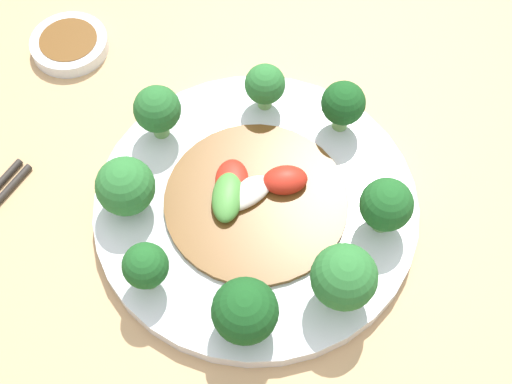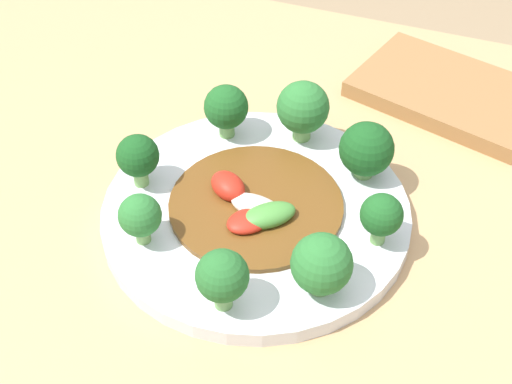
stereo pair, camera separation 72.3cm
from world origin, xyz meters
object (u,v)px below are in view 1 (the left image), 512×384
at_px(plate, 256,207).
at_px(broccoli_west, 343,103).
at_px(broccoli_northeast, 245,311).
at_px(broccoli_northwest, 386,205).
at_px(broccoli_east, 146,266).
at_px(broccoli_southwest, 265,85).
at_px(broccoli_north, 344,278).
at_px(broccoli_southeast, 125,187).
at_px(stirfry_center, 253,196).
at_px(broccoli_south, 157,110).
at_px(sauce_dish, 69,44).

relative_size(plate, broccoli_west, 5.19).
xyz_separation_m(broccoli_northeast, broccoli_northwest, (-0.16, 0.01, 0.00)).
relative_size(plate, broccoli_east, 5.56).
xyz_separation_m(broccoli_west, broccoli_northeast, (0.21, 0.09, -0.00)).
relative_size(broccoli_southwest, broccoli_north, 0.77).
xyz_separation_m(broccoli_southwest, broccoli_northeast, (0.17, 0.16, 0.00)).
distance_m(broccoli_southwest, broccoli_east, 0.22).
bearing_deg(broccoli_north, broccoli_northeast, -23.80).
distance_m(broccoli_southwest, broccoli_southeast, 0.17).
bearing_deg(stirfry_center, broccoli_north, 85.75).
xyz_separation_m(broccoli_southeast, broccoli_northeast, (-0.00, 0.16, 0.00)).
bearing_deg(broccoli_south, broccoli_northwest, 111.58).
height_order(broccoli_north, broccoli_northwest, broccoli_north).
bearing_deg(broccoli_northwest, broccoli_west, -116.33).
xyz_separation_m(broccoli_east, broccoli_northwest, (-0.19, 0.10, 0.00)).
height_order(broccoli_southwest, broccoli_south, broccoli_south).
bearing_deg(broccoli_northeast, broccoli_southwest, -136.34).
distance_m(broccoli_north, stirfry_center, 0.13).
relative_size(broccoli_north, sauce_dish, 0.83).
bearing_deg(stirfry_center, broccoli_south, -82.03).
height_order(broccoli_northeast, broccoli_northwest, same).
relative_size(plate, sauce_dish, 3.64).
height_order(broccoli_east, broccoli_north, broccoli_north).
bearing_deg(broccoli_northwest, broccoli_south, -68.42).
bearing_deg(broccoli_southeast, plate, 139.13).
distance_m(broccoli_southeast, broccoli_north, 0.21).
bearing_deg(broccoli_east, broccoli_southeast, -114.76).
bearing_deg(broccoli_north, sauce_dish, -89.08).
relative_size(broccoli_east, broccoli_southeast, 0.90).
xyz_separation_m(plate, broccoli_northeast, (0.09, 0.08, 0.04)).
bearing_deg(plate, sauce_dish, -86.98).
height_order(plate, broccoli_southwest, broccoli_southwest).
distance_m(broccoli_northwest, stirfry_center, 0.13).
bearing_deg(broccoli_east, broccoli_south, -131.70).
xyz_separation_m(plate, broccoli_south, (0.02, -0.12, 0.05)).
bearing_deg(sauce_dish, broccoli_northeast, 79.04).
height_order(broccoli_east, broccoli_southeast, broccoli_southeast).
xyz_separation_m(broccoli_north, broccoli_northwest, (-0.08, -0.02, -0.00)).
distance_m(broccoli_west, broccoli_southeast, 0.22).
xyz_separation_m(broccoli_north, sauce_dish, (0.01, -0.41, -0.05)).
distance_m(broccoli_west, sauce_dish, 0.32).
distance_m(broccoli_east, broccoli_north, 0.17).
distance_m(broccoli_west, broccoli_south, 0.18).
bearing_deg(broccoli_southwest, sauce_dish, -64.79).
xyz_separation_m(broccoli_southwest, stirfry_center, (0.08, 0.08, -0.03)).
relative_size(broccoli_southwest, broccoli_northeast, 0.86).
bearing_deg(broccoli_east, broccoli_southwest, -159.59).
distance_m(broccoli_north, sauce_dish, 0.41).
bearing_deg(broccoli_east, sauce_dish, -110.65).
distance_m(plate, broccoli_west, 0.13).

